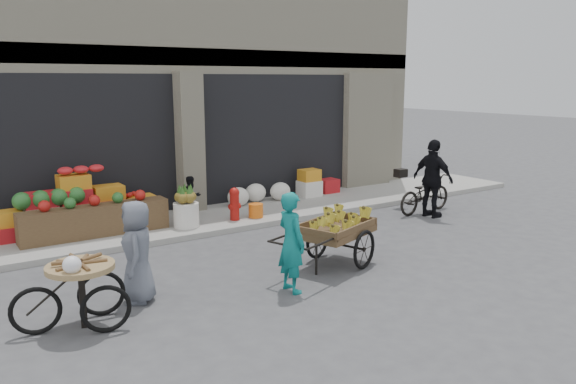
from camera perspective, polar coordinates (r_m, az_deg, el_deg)
ground at (r=9.17m, az=3.42°, el=-8.40°), size 80.00×80.00×0.00m
sidewalk at (r=12.51m, az=-8.04°, el=-2.79°), size 18.00×2.20×0.12m
building at (r=15.78m, az=-14.80°, el=12.00°), size 14.00×6.45×7.00m
fruit_display at (r=11.81m, az=-19.61°, el=-1.15°), size 3.10×1.12×1.24m
pineapple_bin at (r=11.69m, az=-10.30°, el=-2.30°), size 0.52×0.52×0.50m
fire_hydrant at (r=12.09m, az=-5.46°, el=-1.07°), size 0.22×0.22×0.71m
orange_bucket at (r=12.34m, az=-3.29°, el=-1.89°), size 0.32×0.32×0.30m
right_bay_goods at (r=14.23m, az=0.35°, el=0.48°), size 3.35×0.60×0.70m
seated_person at (r=12.34m, az=-9.77°, el=-0.54°), size 0.51×0.43×0.93m
banana_cart at (r=9.39m, az=4.73°, el=-3.59°), size 2.39×1.55×0.93m
vendor_woman at (r=8.26m, az=0.33°, el=-5.12°), size 0.36×0.55×1.51m
tricycle_cart at (r=7.59m, az=-20.30°, el=-8.85°), size 1.46×0.98×0.95m
vendor_grey at (r=8.17m, az=-15.07°, el=-5.88°), size 0.69×0.83×1.46m
bicycle at (r=13.60m, az=13.72°, el=-0.18°), size 1.76×0.74×0.90m
cyclist at (r=13.11m, az=14.50°, el=1.32°), size 0.52×1.08×1.78m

